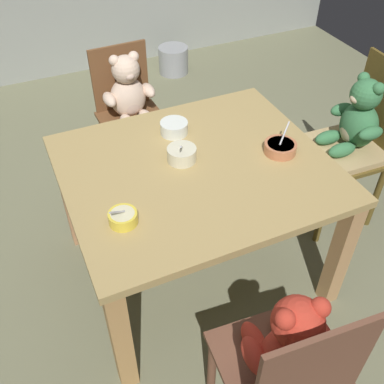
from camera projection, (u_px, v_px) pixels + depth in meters
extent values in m
cube|color=#707053|center=(196.00, 268.00, 2.49)|extent=(5.20, 5.20, 0.04)
cube|color=tan|center=(197.00, 169.00, 2.02)|extent=(1.18, 1.02, 0.04)
cube|color=tan|center=(121.00, 339.00, 1.78)|extent=(0.08, 0.08, 0.67)
cube|color=tan|center=(340.00, 254.00, 2.11)|extent=(0.08, 0.08, 0.67)
cube|color=#B37D54|center=(70.00, 197.00, 2.40)|extent=(0.08, 0.08, 0.67)
cube|color=tan|center=(245.00, 148.00, 2.73)|extent=(0.08, 0.08, 0.67)
cube|color=brown|center=(134.00, 122.00, 2.72)|extent=(0.39, 0.41, 0.02)
cube|color=brown|center=(120.00, 77.00, 2.71)|extent=(0.35, 0.03, 0.40)
cylinder|color=brown|center=(122.00, 175.00, 2.71)|extent=(0.04, 0.04, 0.44)
cylinder|color=brown|center=(171.00, 161.00, 2.82)|extent=(0.04, 0.04, 0.44)
cylinder|color=brown|center=(105.00, 145.00, 2.94)|extent=(0.04, 0.04, 0.44)
cylinder|color=brown|center=(150.00, 133.00, 3.04)|extent=(0.04, 0.04, 0.44)
ellipsoid|color=beige|center=(128.00, 97.00, 2.68)|extent=(0.22, 0.19, 0.25)
ellipsoid|color=beige|center=(132.00, 104.00, 2.65)|extent=(0.12, 0.07, 0.15)
sphere|color=beige|center=(126.00, 69.00, 2.55)|extent=(0.16, 0.16, 0.16)
ellipsoid|color=beige|center=(129.00, 76.00, 2.52)|extent=(0.07, 0.06, 0.05)
sphere|color=beige|center=(114.00, 61.00, 2.50)|extent=(0.06, 0.06, 0.06)
sphere|color=beige|center=(133.00, 57.00, 2.53)|extent=(0.06, 0.06, 0.06)
ellipsoid|color=beige|center=(109.00, 99.00, 2.60)|extent=(0.07, 0.14, 0.07)
ellipsoid|color=beige|center=(148.00, 90.00, 2.68)|extent=(0.07, 0.14, 0.07)
ellipsoid|color=beige|center=(127.00, 123.00, 2.63)|extent=(0.08, 0.16, 0.08)
ellipsoid|color=beige|center=(146.00, 118.00, 2.67)|extent=(0.08, 0.16, 0.08)
cube|color=brown|center=(276.00, 359.00, 1.59)|extent=(0.44, 0.39, 0.02)
cube|color=brown|center=(313.00, 373.00, 1.32)|extent=(0.38, 0.05, 0.43)
cylinder|color=brown|center=(290.00, 341.00, 1.90)|extent=(0.04, 0.04, 0.44)
cylinder|color=brown|center=(212.00, 368.00, 1.81)|extent=(0.04, 0.04, 0.44)
ellipsoid|color=red|center=(290.00, 356.00, 1.46)|extent=(0.23, 0.20, 0.25)
ellipsoid|color=#CBB08B|center=(281.00, 342.00, 1.51)|extent=(0.12, 0.07, 0.15)
sphere|color=red|center=(298.00, 322.00, 1.34)|extent=(0.17, 0.17, 0.17)
ellipsoid|color=#CBB08B|center=(287.00, 308.00, 1.39)|extent=(0.07, 0.06, 0.05)
sphere|color=red|center=(320.00, 307.00, 1.31)|extent=(0.06, 0.06, 0.06)
sphere|color=red|center=(285.00, 319.00, 1.28)|extent=(0.06, 0.06, 0.06)
ellipsoid|color=red|center=(320.00, 333.00, 1.49)|extent=(0.08, 0.14, 0.07)
ellipsoid|color=red|center=(254.00, 356.00, 1.43)|extent=(0.08, 0.14, 0.07)
ellipsoid|color=red|center=(284.00, 331.00, 1.62)|extent=(0.09, 0.17, 0.07)
ellipsoid|color=red|center=(254.00, 341.00, 1.59)|extent=(0.09, 0.17, 0.07)
cube|color=brown|center=(340.00, 154.00, 2.49)|extent=(0.43, 0.43, 0.02)
cube|color=brown|center=(383.00, 106.00, 2.37)|extent=(0.03, 0.38, 0.49)
cylinder|color=brown|center=(289.00, 174.00, 2.72)|extent=(0.04, 0.04, 0.44)
cylinder|color=brown|center=(323.00, 212.00, 2.47)|extent=(0.04, 0.04, 0.44)
cylinder|color=brown|center=(339.00, 161.00, 2.82)|extent=(0.04, 0.04, 0.44)
cylinder|color=brown|center=(376.00, 196.00, 2.57)|extent=(0.04, 0.04, 0.44)
cube|color=tan|center=(341.00, 149.00, 2.47)|extent=(0.40, 0.40, 0.04)
ellipsoid|color=#387345|center=(359.00, 125.00, 2.40)|extent=(0.19, 0.22, 0.25)
ellipsoid|color=beige|center=(349.00, 129.00, 2.39)|extent=(0.07, 0.12, 0.15)
sphere|color=#387345|center=(366.00, 94.00, 2.27)|extent=(0.16, 0.16, 0.16)
ellipsoid|color=beige|center=(356.00, 99.00, 2.26)|extent=(0.06, 0.07, 0.05)
sphere|color=#387345|center=(364.00, 78.00, 2.27)|extent=(0.06, 0.06, 0.06)
sphere|color=#387345|center=(378.00, 88.00, 2.19)|extent=(0.06, 0.06, 0.06)
ellipsoid|color=#387345|center=(342.00, 109.00, 2.45)|extent=(0.14, 0.08, 0.07)
ellipsoid|color=#387345|center=(371.00, 133.00, 2.28)|extent=(0.14, 0.08, 0.07)
ellipsoid|color=#387345|center=(328.00, 137.00, 2.46)|extent=(0.17, 0.08, 0.08)
ellipsoid|color=#387345|center=(341.00, 150.00, 2.38)|extent=(0.17, 0.08, 0.08)
cylinder|color=#BD714A|center=(280.00, 148.00, 2.07)|extent=(0.15, 0.15, 0.05)
cylinder|color=#BD714A|center=(280.00, 151.00, 2.08)|extent=(0.08, 0.08, 0.01)
cylinder|color=beige|center=(281.00, 144.00, 2.06)|extent=(0.12, 0.12, 0.01)
cylinder|color=#BCBCC1|center=(284.00, 133.00, 2.05)|extent=(0.09, 0.07, 0.08)
ellipsoid|color=#BCBCC1|center=(280.00, 146.00, 2.05)|extent=(0.04, 0.04, 0.01)
cylinder|color=beige|center=(182.00, 154.00, 2.02)|extent=(0.13, 0.13, 0.06)
cylinder|color=beige|center=(182.00, 159.00, 2.04)|extent=(0.07, 0.07, 0.01)
cylinder|color=#CCB186|center=(182.00, 150.00, 2.00)|extent=(0.11, 0.11, 0.01)
cylinder|color=#BCBCC1|center=(181.00, 147.00, 1.95)|extent=(0.05, 0.09, 0.07)
ellipsoid|color=#BCBCC1|center=(182.00, 149.00, 2.01)|extent=(0.03, 0.04, 0.01)
cylinder|color=yellow|center=(123.00, 218.00, 1.73)|extent=(0.11, 0.11, 0.05)
cylinder|color=yellow|center=(124.00, 221.00, 1.74)|extent=(0.06, 0.06, 0.01)
cylinder|color=beige|center=(123.00, 214.00, 1.72)|extent=(0.09, 0.09, 0.01)
cylinder|color=#BCBCC1|center=(117.00, 212.00, 1.68)|extent=(0.07, 0.05, 0.06)
ellipsoid|color=#BCBCC1|center=(124.00, 213.00, 1.72)|extent=(0.04, 0.04, 0.01)
cylinder|color=silver|center=(174.00, 128.00, 2.18)|extent=(0.13, 0.13, 0.06)
cylinder|color=silver|center=(174.00, 132.00, 2.20)|extent=(0.07, 0.07, 0.01)
cylinder|color=beige|center=(174.00, 123.00, 2.16)|extent=(0.11, 0.11, 0.01)
cylinder|color=#93969B|center=(173.00, 60.00, 4.08)|extent=(0.27, 0.27, 0.24)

